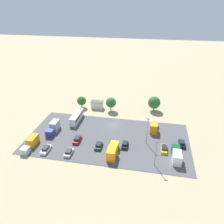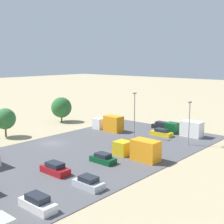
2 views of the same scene
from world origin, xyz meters
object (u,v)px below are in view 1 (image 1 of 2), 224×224
parked_car_5 (46,149)px  parked_truck_3 (154,126)px  parked_car_6 (69,152)px  parked_truck_1 (53,128)px  parked_car_1 (77,140)px  parked_truck_4 (31,143)px  parked_car_3 (99,146)px  parked_car_4 (164,149)px  parked_car_2 (125,145)px  shed_building (97,105)px  bus (77,117)px  parked_truck_2 (113,151)px  parked_car_0 (182,144)px  parked_truck_0 (177,155)px

parked_car_5 → parked_truck_3: (-32.87, -18.87, 0.91)m
parked_car_6 → parked_truck_1: parked_truck_1 is taller
parked_car_1 → parked_truck_4: parked_truck_4 is taller
parked_truck_3 → parked_truck_4: parked_truck_3 is taller
parked_truck_1 → parked_truck_3: (-35.32, -7.60, 0.03)m
parked_car_3 → parked_car_5: bearing=-162.2°
parked_car_4 → parked_truck_1: bearing=-5.6°
parked_car_4 → parked_car_2: bearing=1.6°
shed_building → parked_car_3: 28.61m
bus → parked_car_2: (-20.83, 13.18, -1.05)m
parked_car_3 → parked_car_1: bearing=166.6°
parked_car_1 → parked_truck_1: size_ratio=0.60×
parked_car_5 → parked_car_6: (-7.57, 0.06, -0.06)m
parked_truck_3 → parked_car_2: bearing=-127.0°
parked_car_2 → parked_car_3: parked_car_2 is taller
parked_car_5 → parked_car_4: bearing=11.6°
parked_car_2 → parked_truck_3: 14.73m
bus → parked_car_3: bearing=129.6°
parked_car_2 → parked_car_4: bearing=-178.4°
parked_truck_2 → parked_truck_3: bearing=54.7°
parked_car_1 → parked_car_0: bearing=7.0°
bus → parked_car_5: bearing=81.0°
parked_truck_2 → parked_car_5: bearing=-174.6°
parked_car_0 → parked_truck_3: bearing=-39.6°
parked_truck_4 → parked_car_3: bearing=-170.0°
parked_car_6 → parked_truck_4: (13.33, -1.35, 0.68)m
parked_truck_0 → parked_car_3: bearing=176.7°
parked_car_5 → parked_truck_0: parked_truck_0 is taller
parked_truck_0 → parked_truck_1: bearing=169.8°
parked_truck_4 → parked_truck_2: bearing=-178.5°
shed_building → bus: (5.03, 12.34, 0.14)m
bus → parked_truck_1: parked_truck_1 is taller
parked_car_5 → parked_car_6: bearing=-0.5°
parked_truck_4 → parked_car_6: bearing=174.2°
parked_car_5 → parked_truck_4: parked_truck_4 is taller
parked_car_0 → parked_car_5: 43.66m
bus → shed_building: bearing=-112.2°
parked_truck_0 → parked_truck_2: (19.02, 1.72, 0.04)m
parked_car_0 → parked_car_6: bearing=17.9°
parked_car_1 → parked_truck_1: 11.28m
parked_truck_0 → parked_truck_2: 19.10m
parked_car_1 → parked_car_6: bearing=-92.9°
shed_building → parked_car_4: size_ratio=1.12×
parked_car_6 → parked_truck_2: bearing=8.7°
parked_car_4 → parked_truck_0: 5.22m
parked_car_6 → parked_truck_4: bearing=174.2°
parked_car_6 → parked_car_0: bearing=17.9°
bus → parked_truck_3: parked_truck_3 is taller
parked_car_6 → parked_truck_2: (-13.35, -2.03, 0.90)m
parked_car_0 → parked_car_4: (5.76, 3.69, -0.07)m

